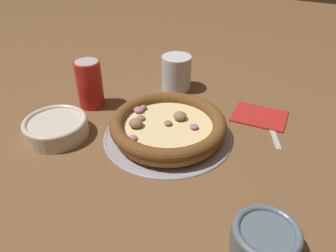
{
  "coord_description": "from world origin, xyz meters",
  "views": [
    {
      "loc": [
        0.27,
        -0.55,
        0.44
      ],
      "look_at": [
        0.0,
        0.0,
        0.03
      ],
      "focal_mm": 35.0,
      "sensor_mm": 36.0,
      "label": 1
    }
  ],
  "objects_px": {
    "pizza": "(168,125)",
    "beverage_can": "(90,84)",
    "fork": "(271,125)",
    "pizza_tray": "(168,135)",
    "napkin": "(259,116)",
    "bowl_near": "(56,127)",
    "drinking_cup": "(176,73)",
    "bowl_far": "(265,238)"
  },
  "relations": [
    {
      "from": "pizza",
      "to": "beverage_can",
      "type": "relative_size",
      "value": 2.13
    },
    {
      "from": "pizza",
      "to": "fork",
      "type": "distance_m",
      "value": 0.25
    },
    {
      "from": "pizza_tray",
      "to": "beverage_can",
      "type": "relative_size",
      "value": 2.4
    },
    {
      "from": "napkin",
      "to": "fork",
      "type": "distance_m",
      "value": 0.04
    },
    {
      "from": "pizza",
      "to": "bowl_near",
      "type": "xyz_separation_m",
      "value": [
        -0.23,
        -0.11,
        -0.01
      ]
    },
    {
      "from": "pizza",
      "to": "napkin",
      "type": "distance_m",
      "value": 0.25
    },
    {
      "from": "pizza",
      "to": "napkin",
      "type": "height_order",
      "value": "pizza"
    },
    {
      "from": "drinking_cup",
      "to": "napkin",
      "type": "bearing_deg",
      "value": -11.5
    },
    {
      "from": "beverage_can",
      "to": "pizza_tray",
      "type": "bearing_deg",
      "value": -9.42
    },
    {
      "from": "fork",
      "to": "beverage_can",
      "type": "xyz_separation_m",
      "value": [
        -0.45,
        -0.11,
        0.06
      ]
    },
    {
      "from": "drinking_cup",
      "to": "fork",
      "type": "relative_size",
      "value": 0.61
    },
    {
      "from": "drinking_cup",
      "to": "beverage_can",
      "type": "xyz_separation_m",
      "value": [
        -0.16,
        -0.19,
        0.01
      ]
    },
    {
      "from": "pizza_tray",
      "to": "bowl_near",
      "type": "height_order",
      "value": "bowl_near"
    },
    {
      "from": "pizza",
      "to": "drinking_cup",
      "type": "height_order",
      "value": "drinking_cup"
    },
    {
      "from": "bowl_near",
      "to": "napkin",
      "type": "distance_m",
      "value": 0.49
    },
    {
      "from": "pizza_tray",
      "to": "pizza",
      "type": "height_order",
      "value": "pizza"
    },
    {
      "from": "napkin",
      "to": "drinking_cup",
      "type": "bearing_deg",
      "value": 168.5
    },
    {
      "from": "drinking_cup",
      "to": "napkin",
      "type": "xyz_separation_m",
      "value": [
        0.26,
        -0.05,
        -0.04
      ]
    },
    {
      "from": "bowl_far",
      "to": "fork",
      "type": "relative_size",
      "value": 0.65
    },
    {
      "from": "pizza_tray",
      "to": "napkin",
      "type": "height_order",
      "value": "same"
    },
    {
      "from": "pizza_tray",
      "to": "napkin",
      "type": "xyz_separation_m",
      "value": [
        0.17,
        0.18,
        0.0
      ]
    },
    {
      "from": "pizza",
      "to": "fork",
      "type": "bearing_deg",
      "value": 35.43
    },
    {
      "from": "bowl_far",
      "to": "fork",
      "type": "height_order",
      "value": "bowl_far"
    },
    {
      "from": "pizza",
      "to": "bowl_far",
      "type": "bearing_deg",
      "value": -37.76
    },
    {
      "from": "pizza",
      "to": "bowl_far",
      "type": "relative_size",
      "value": 2.53
    },
    {
      "from": "bowl_near",
      "to": "bowl_far",
      "type": "bearing_deg",
      "value": -10.92
    },
    {
      "from": "bowl_far",
      "to": "beverage_can",
      "type": "height_order",
      "value": "beverage_can"
    },
    {
      "from": "pizza_tray",
      "to": "bowl_near",
      "type": "bearing_deg",
      "value": -154.81
    },
    {
      "from": "napkin",
      "to": "bowl_far",
      "type": "bearing_deg",
      "value": -76.31
    },
    {
      "from": "pizza_tray",
      "to": "fork",
      "type": "distance_m",
      "value": 0.25
    },
    {
      "from": "pizza_tray",
      "to": "drinking_cup",
      "type": "height_order",
      "value": "drinking_cup"
    },
    {
      "from": "napkin",
      "to": "fork",
      "type": "relative_size",
      "value": 0.84
    },
    {
      "from": "bowl_near",
      "to": "bowl_far",
      "type": "xyz_separation_m",
      "value": [
        0.5,
        -0.1,
        0.0
      ]
    },
    {
      "from": "bowl_near",
      "to": "beverage_can",
      "type": "distance_m",
      "value": 0.15
    },
    {
      "from": "bowl_near",
      "to": "napkin",
      "type": "height_order",
      "value": "bowl_near"
    },
    {
      "from": "bowl_near",
      "to": "bowl_far",
      "type": "relative_size",
      "value": 1.39
    },
    {
      "from": "bowl_far",
      "to": "beverage_can",
      "type": "distance_m",
      "value": 0.57
    },
    {
      "from": "pizza_tray",
      "to": "pizza",
      "type": "relative_size",
      "value": 1.13
    },
    {
      "from": "pizza",
      "to": "bowl_far",
      "type": "distance_m",
      "value": 0.33
    },
    {
      "from": "pizza_tray",
      "to": "napkin",
      "type": "distance_m",
      "value": 0.24
    },
    {
      "from": "bowl_far",
      "to": "napkin",
      "type": "height_order",
      "value": "bowl_far"
    },
    {
      "from": "bowl_far",
      "to": "beverage_can",
      "type": "xyz_separation_m",
      "value": [
        -0.51,
        0.25,
        0.04
      ]
    }
  ]
}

